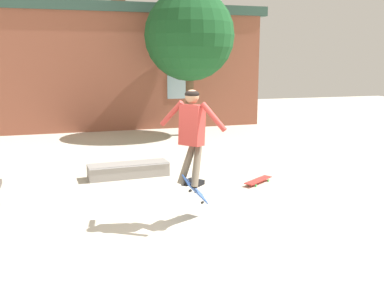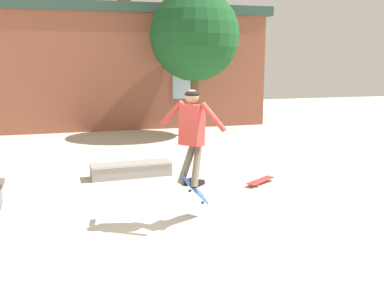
{
  "view_description": "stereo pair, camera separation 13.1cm",
  "coord_description": "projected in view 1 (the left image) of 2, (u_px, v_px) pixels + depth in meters",
  "views": [
    {
      "loc": [
        -1.74,
        -5.7,
        2.53
      ],
      "look_at": [
        0.1,
        0.41,
        1.27
      ],
      "focal_mm": 40.0,
      "sensor_mm": 36.0,
      "label": 1
    },
    {
      "loc": [
        -1.61,
        -5.73,
        2.53
      ],
      "look_at": [
        0.1,
        0.41,
        1.27
      ],
      "focal_mm": 40.0,
      "sensor_mm": 36.0,
      "label": 2
    }
  ],
  "objects": [
    {
      "name": "skate_ledge",
      "position": [
        129.0,
        170.0,
        9.39
      ],
      "size": [
        1.77,
        0.6,
        0.31
      ],
      "rotation": [
        0.0,
        0.0,
        0.05
      ],
      "color": "gray",
      "rests_on": "ground_plane"
    },
    {
      "name": "building_backdrop",
      "position": [
        112.0,
        65.0,
        15.27
      ],
      "size": [
        11.85,
        0.52,
        5.35
      ],
      "color": "#93513D",
      "rests_on": "ground_plane"
    },
    {
      "name": "skateboard_flipping",
      "position": [
        195.0,
        190.0,
        6.75
      ],
      "size": [
        0.53,
        0.63,
        0.63
      ],
      "rotation": [
        0.0,
        0.0,
        0.77
      ],
      "color": "#2D519E"
    },
    {
      "name": "ground_plane",
      "position": [
        194.0,
        234.0,
        6.33
      ],
      "size": [
        40.0,
        40.0,
        0.0
      ],
      "primitive_type": "plane",
      "color": "beige"
    },
    {
      "name": "tree_right",
      "position": [
        190.0,
        36.0,
        14.08
      ],
      "size": [
        2.98,
        2.98,
        4.81
      ],
      "color": "brown",
      "rests_on": "ground_plane"
    },
    {
      "name": "skateboard_resting",
      "position": [
        258.0,
        180.0,
        8.9
      ],
      "size": [
        0.78,
        0.6,
        0.08
      ],
      "rotation": [
        0.0,
        0.0,
        0.58
      ],
      "color": "red",
      "rests_on": "ground_plane"
    },
    {
      "name": "skater",
      "position": [
        192.0,
        129.0,
        6.46
      ],
      "size": [
        0.83,
        0.94,
        1.48
      ],
      "rotation": [
        0.0,
        0.0,
        0.71
      ],
      "color": "#B23833"
    }
  ]
}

